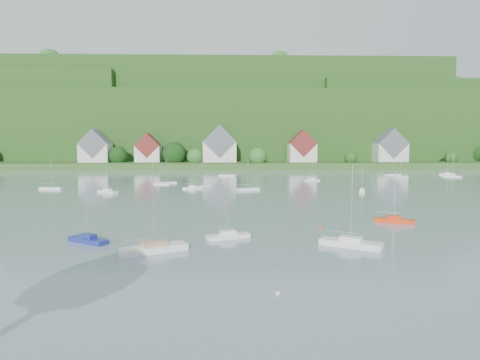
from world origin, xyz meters
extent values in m
cube|color=#2C4F1D|center=(0.00, 200.00, 1.50)|extent=(600.00, 60.00, 3.00)
cube|color=#1D4415|center=(0.00, 275.00, 20.00)|extent=(620.00, 160.00, 40.00)
cube|color=#1D4415|center=(10.00, 270.00, 28.00)|extent=(240.00, 130.00, 60.00)
cube|color=#1D4415|center=(160.00, 255.00, 22.00)|extent=(200.00, 110.00, 48.00)
sphere|color=black|center=(139.35, 197.94, 6.40)|extent=(10.46, 10.46, 10.46)
sphere|color=#164615|center=(118.43, 184.90, 5.10)|extent=(6.45, 6.45, 6.45)
sphere|color=#255D22|center=(-6.80, 183.88, 5.66)|extent=(8.19, 8.19, 8.19)
sphere|color=#255D22|center=(-51.96, 186.07, 5.11)|extent=(6.49, 6.49, 6.49)
sphere|color=#255D22|center=(46.85, 192.08, 6.95)|extent=(12.16, 12.16, 12.16)
sphere|color=#255D22|center=(22.99, 179.93, 5.84)|extent=(8.73, 8.73, 8.73)
sphere|color=black|center=(-43.87, 185.86, 6.03)|extent=(9.32, 9.32, 9.32)
sphere|color=#164615|center=(67.84, 181.69, 5.03)|extent=(6.24, 6.24, 6.24)
sphere|color=black|center=(89.43, 194.54, 5.65)|extent=(8.16, 8.16, 8.16)
sphere|color=black|center=(-17.00, 186.36, 6.87)|extent=(11.92, 11.92, 11.92)
sphere|color=#255D22|center=(-119.71, 228.54, 51.84)|extent=(10.52, 10.52, 10.52)
sphere|color=#164615|center=(-84.27, 263.14, 51.80)|extent=(10.29, 10.29, 10.29)
sphere|color=black|center=(-68.16, 251.39, 51.26)|extent=(7.18, 7.18, 7.18)
sphere|color=#164615|center=(39.50, 255.03, 60.25)|extent=(12.83, 12.83, 12.83)
sphere|color=#255D22|center=(-39.93, 242.18, 59.43)|extent=(8.18, 8.18, 8.18)
sphere|color=#164615|center=(1.11, 279.65, 60.23)|extent=(12.73, 12.73, 12.73)
sphere|color=#164615|center=(83.40, 244.53, 60.01)|extent=(11.50, 11.50, 11.50)
sphere|color=#164615|center=(60.71, 274.89, 60.56)|extent=(14.65, 14.65, 14.65)
sphere|color=#255D22|center=(39.25, 231.29, 60.09)|extent=(11.95, 11.95, 11.95)
sphere|color=#164615|center=(119.44, 238.58, 59.71)|extent=(9.76, 9.76, 9.76)
sphere|color=#255D22|center=(-47.14, 274.29, 59.24)|extent=(7.07, 7.07, 7.07)
sphere|color=black|center=(-3.47, 243.31, 59.44)|extent=(8.21, 8.21, 8.21)
sphere|color=#255D22|center=(-22.82, 267.10, 60.14)|extent=(12.24, 12.24, 12.24)
sphere|color=#255D22|center=(114.51, 242.98, 59.58)|extent=(9.00, 9.00, 9.00)
sphere|color=#255D22|center=(-95.50, 235.90, 60.39)|extent=(13.65, 13.65, 13.65)
sphere|color=#164615|center=(101.03, 257.97, 59.41)|extent=(8.03, 8.03, 8.03)
sphere|color=#255D22|center=(100.48, 258.36, 48.62)|extent=(14.97, 14.97, 14.97)
sphere|color=#164615|center=(78.67, 255.82, 47.71)|extent=(9.78, 9.78, 9.78)
sphere|color=#164615|center=(119.68, 254.71, 48.10)|extent=(12.02, 12.02, 12.02)
sphere|color=black|center=(137.90, 236.02, 48.02)|extent=(11.57, 11.57, 11.57)
sphere|color=#164615|center=(122.43, 222.73, 48.21)|extent=(12.65, 12.65, 12.65)
sphere|color=#255D22|center=(142.64, 228.37, 47.45)|extent=(8.28, 8.28, 8.28)
sphere|color=black|center=(167.90, 264.31, 47.31)|extent=(7.47, 7.47, 7.47)
sphere|color=#255D22|center=(99.14, 247.22, 47.66)|extent=(9.48, 9.48, 9.48)
sphere|color=#164615|center=(-39.98, 262.14, 42.10)|extent=(12.01, 12.01, 12.01)
sphere|color=black|center=(118.67, 252.35, 42.64)|extent=(15.08, 15.08, 15.08)
sphere|color=#255D22|center=(108.41, 268.02, 42.80)|extent=(15.99, 15.99, 15.99)
sphere|color=black|center=(-3.70, 272.21, 42.75)|extent=(15.72, 15.72, 15.72)
sphere|color=#164615|center=(10.88, 267.92, 41.84)|extent=(10.54, 10.54, 10.54)
cube|color=silver|center=(-55.00, 187.00, 7.50)|extent=(14.00, 10.00, 9.00)
cube|color=slate|center=(-55.00, 187.00, 12.00)|extent=(14.00, 10.40, 14.00)
cube|color=silver|center=(-30.00, 189.00, 7.00)|extent=(12.00, 9.00, 8.00)
cube|color=maroon|center=(-30.00, 189.00, 11.00)|extent=(12.00, 9.36, 12.00)
cube|color=silver|center=(5.00, 188.00, 8.00)|extent=(16.00, 11.00, 10.00)
cube|color=slate|center=(5.00, 188.00, 13.00)|extent=(16.00, 11.44, 16.00)
cube|color=silver|center=(45.00, 186.00, 7.50)|extent=(13.00, 10.00, 9.00)
cube|color=maroon|center=(45.00, 186.00, 12.00)|extent=(13.00, 10.40, 13.00)
cube|color=silver|center=(90.00, 190.00, 7.50)|extent=(15.00, 10.00, 9.00)
cube|color=slate|center=(90.00, 190.00, 12.00)|extent=(15.00, 10.40, 15.00)
cube|color=navy|center=(-8.01, 34.32, 0.28)|extent=(5.58, 4.31, 0.56)
cube|color=navy|center=(-8.01, 34.32, 0.81)|extent=(2.24, 1.97, 0.50)
cylinder|color=silver|center=(-8.01, 34.32, 4.06)|extent=(0.10, 0.10, 7.00)
cylinder|color=silver|center=(-8.72, 34.77, 1.46)|extent=(2.65, 1.71, 0.08)
cube|color=white|center=(0.79, 29.53, 0.37)|extent=(7.42, 5.38, 0.74)
cube|color=tan|center=(0.79, 29.53, 0.99)|extent=(2.95, 2.51, 0.50)
cylinder|color=silver|center=(0.79, 29.53, 5.33)|extent=(0.10, 0.10, 9.19)
cylinder|color=silver|center=(-0.17, 29.00, 1.64)|extent=(3.57, 2.04, 0.08)
cube|color=white|center=(8.98, 35.97, 0.28)|extent=(5.70, 3.35, 0.55)
cube|color=white|center=(8.98, 35.97, 0.80)|extent=(2.18, 1.68, 0.50)
cylinder|color=silver|center=(8.98, 35.97, 3.99)|extent=(0.10, 0.10, 6.88)
cylinder|color=silver|center=(8.21, 35.68, 1.45)|extent=(2.87, 1.12, 0.08)
cube|color=white|center=(23.27, 31.38, 0.36)|extent=(7.12, 5.41, 0.71)
cube|color=white|center=(23.27, 31.38, 0.96)|extent=(2.85, 2.49, 0.50)
cylinder|color=silver|center=(23.27, 31.38, 5.16)|extent=(0.10, 0.10, 8.90)
cylinder|color=silver|center=(22.36, 31.94, 1.61)|extent=(3.38, 2.11, 0.08)
cube|color=red|center=(34.26, 45.93, 0.29)|extent=(6.00, 3.88, 0.58)
cube|color=red|center=(34.26, 45.93, 0.83)|extent=(2.33, 1.88, 0.50)
cylinder|color=silver|center=(34.26, 45.93, 4.23)|extent=(0.10, 0.10, 7.30)
cylinder|color=silver|center=(33.46, 46.28, 1.48)|extent=(2.96, 1.39, 0.08)
sphere|color=white|center=(12.94, 16.28, 0.00)|extent=(0.40, 0.40, 0.40)
sphere|color=#F05F05|center=(21.94, 41.41, 0.00)|extent=(0.45, 0.45, 0.45)
sphere|color=#F05F05|center=(8.87, 62.24, 0.00)|extent=(0.49, 0.49, 0.49)
sphere|color=white|center=(24.39, 30.20, 0.00)|extent=(0.38, 0.38, 0.38)
cube|color=white|center=(92.63, 139.78, 0.29)|extent=(5.83, 3.96, 0.57)
cube|color=white|center=(92.63, 139.78, 0.82)|extent=(2.29, 1.89, 0.50)
cylinder|color=silver|center=(92.63, 139.78, 4.14)|extent=(0.10, 0.10, 7.14)
cylinder|color=silver|center=(91.86, 140.16, 1.47)|extent=(2.85, 1.46, 0.08)
cube|color=white|center=(14.11, 90.33, 0.30)|extent=(6.14, 3.59, 0.59)
cylinder|color=silver|center=(14.11, 90.33, 4.30)|extent=(0.10, 0.10, 7.42)
cylinder|color=silver|center=(13.27, 90.02, 1.49)|extent=(3.09, 1.19, 0.08)
cube|color=white|center=(70.72, 137.27, 0.31)|extent=(6.31, 4.00, 0.61)
cylinder|color=silver|center=(70.72, 137.27, 4.45)|extent=(0.10, 0.10, 7.67)
cylinder|color=silver|center=(69.87, 136.91, 1.51)|extent=(3.13, 1.40, 0.08)
cube|color=white|center=(42.27, 85.73, 0.23)|extent=(2.82, 4.86, 0.47)
cube|color=white|center=(42.27, 85.73, 0.72)|extent=(1.42, 1.86, 0.50)
cylinder|color=silver|center=(42.27, 85.73, 3.40)|extent=(0.10, 0.10, 5.86)
cylinder|color=silver|center=(42.04, 85.07, 1.37)|extent=(0.95, 2.46, 0.08)
cube|color=white|center=(-10.38, 105.36, 0.23)|extent=(4.74, 1.71, 0.46)
cylinder|color=silver|center=(-10.38, 105.36, 3.37)|extent=(0.10, 0.10, 5.81)
cylinder|color=silver|center=(-11.07, 105.42, 1.36)|extent=(2.55, 0.31, 0.08)
cube|color=white|center=(1.72, 97.46, 0.28)|extent=(5.15, 4.95, 0.56)
cylinder|color=silver|center=(1.72, 97.46, 4.05)|extent=(0.10, 0.10, 6.98)
cylinder|color=silver|center=(1.11, 96.89, 1.46)|extent=(2.30, 2.15, 0.08)
cube|color=white|center=(-0.50, 93.48, 0.26)|extent=(5.30, 2.36, 0.51)
cube|color=white|center=(-0.50, 93.48, 0.76)|extent=(1.95, 1.32, 0.50)
cylinder|color=silver|center=(-0.50, 93.48, 3.72)|extent=(0.10, 0.10, 6.41)
cylinder|color=silver|center=(-1.25, 93.34, 1.41)|extent=(2.79, 0.60, 0.08)
cube|color=white|center=(-37.28, 93.65, 0.31)|extent=(6.33, 2.81, 0.61)
cylinder|color=silver|center=(-37.28, 93.65, 4.43)|extent=(0.10, 0.10, 7.64)
cylinder|color=silver|center=(-38.18, 93.82, 1.51)|extent=(3.32, 0.70, 0.08)
cube|color=white|center=(-20.25, 85.11, 0.29)|extent=(5.71, 4.76, 0.59)
cube|color=white|center=(-20.25, 85.11, 0.84)|extent=(2.33, 2.13, 0.50)
cylinder|color=silver|center=(-20.25, 85.11, 4.24)|extent=(0.10, 0.10, 7.32)
cylinder|color=silver|center=(-20.96, 85.62, 1.49)|extent=(2.66, 1.95, 0.08)
cube|color=white|center=(69.55, 127.41, 0.28)|extent=(5.78, 4.08, 0.57)
cylinder|color=silver|center=(69.55, 127.41, 4.13)|extent=(0.10, 0.10, 7.12)
cylinder|color=silver|center=(68.79, 127.01, 1.47)|extent=(2.80, 1.54, 0.08)
cube|color=white|center=(89.36, 129.97, 0.30)|extent=(5.48, 5.42, 0.60)
cylinder|color=silver|center=(89.36, 129.97, 4.36)|extent=(0.10, 0.10, 7.52)
cylinder|color=silver|center=(88.72, 130.60, 1.50)|extent=(2.42, 2.38, 0.08)
cube|color=white|center=(35.81, 116.04, 0.26)|extent=(5.39, 2.84, 0.52)
cube|color=white|center=(35.81, 116.04, 0.77)|extent=(2.03, 1.48, 0.50)
cylinder|color=silver|center=(35.81, 116.04, 3.76)|extent=(0.10, 0.10, 6.48)
cylinder|color=silver|center=(35.06, 115.83, 1.42)|extent=(2.76, 0.87, 0.08)
cube|color=white|center=(-9.39, 108.86, 0.28)|extent=(5.77, 3.64, 0.56)
cylinder|color=silver|center=(-9.39, 108.86, 4.07)|extent=(0.10, 0.10, 7.01)
cylinder|color=silver|center=(-10.16, 108.53, 1.46)|extent=(2.87, 1.28, 0.08)
cube|color=white|center=(8.75, 135.77, 0.32)|extent=(6.51, 3.92, 0.63)
cylinder|color=silver|center=(8.75, 135.77, 4.57)|extent=(0.10, 0.10, 7.88)
cylinder|color=silver|center=(7.87, 136.11, 1.53)|extent=(3.26, 1.32, 0.08)
camera|label=1|loc=(9.00, -15.72, 11.99)|focal=31.09mm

